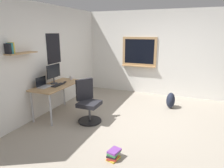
# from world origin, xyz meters

# --- Properties ---
(ground_plane) EXTENTS (5.20, 5.20, 0.00)m
(ground_plane) POSITION_xyz_m (0.00, 0.00, 0.00)
(ground_plane) COLOR #9E9384
(ground_plane) RESTS_ON ground
(wall_back) EXTENTS (5.00, 0.30, 2.60)m
(wall_back) POSITION_xyz_m (-0.00, 2.45, 1.30)
(wall_back) COLOR silver
(wall_back) RESTS_ON ground
(wall_right) EXTENTS (0.22, 5.00, 2.60)m
(wall_right) POSITION_xyz_m (2.45, 0.03, 1.30)
(wall_right) COLOR silver
(wall_right) RESTS_ON ground
(desk) EXTENTS (1.32, 0.62, 0.75)m
(desk) POSITION_xyz_m (-0.11, 2.06, 0.67)
(desk) COLOR tan
(desk) RESTS_ON ground
(office_chair) EXTENTS (0.55, 0.57, 0.95)m
(office_chair) POSITION_xyz_m (-0.19, 1.20, 0.41)
(office_chair) COLOR black
(office_chair) RESTS_ON ground
(laptop) EXTENTS (0.31, 0.21, 0.23)m
(laptop) POSITION_xyz_m (-0.41, 2.21, 0.80)
(laptop) COLOR #ADAFB5
(laptop) RESTS_ON desk
(monitor_primary) EXTENTS (0.46, 0.17, 0.46)m
(monitor_primary) POSITION_xyz_m (-0.08, 2.16, 1.02)
(monitor_primary) COLOR #38383D
(monitor_primary) RESTS_ON desk
(keyboard) EXTENTS (0.37, 0.13, 0.02)m
(keyboard) POSITION_xyz_m (-0.18, 1.98, 0.76)
(keyboard) COLOR black
(keyboard) RESTS_ON desk
(computer_mouse) EXTENTS (0.10, 0.06, 0.03)m
(computer_mouse) POSITION_xyz_m (0.10, 1.98, 0.77)
(computer_mouse) COLOR #262628
(computer_mouse) RESTS_ON desk
(coffee_mug) EXTENTS (0.08, 0.08, 0.09)m
(coffee_mug) POSITION_xyz_m (0.45, 2.03, 0.80)
(coffee_mug) COLOR silver
(coffee_mug) RESTS_ON desk
(backpack) EXTENTS (0.32, 0.22, 0.41)m
(backpack) POSITION_xyz_m (1.33, -0.44, 0.21)
(backpack) COLOR #1E2333
(backpack) RESTS_ON ground
(book_stack_on_floor) EXTENTS (0.27, 0.20, 0.15)m
(book_stack_on_floor) POSITION_xyz_m (-1.29, 0.16, 0.07)
(book_stack_on_floor) COLOR gold
(book_stack_on_floor) RESTS_ON ground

